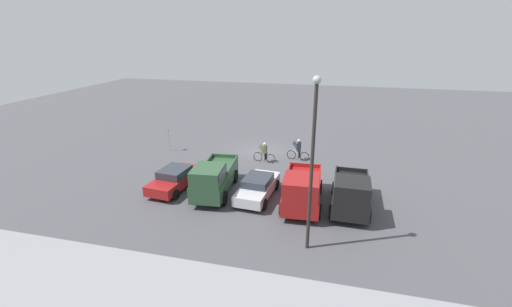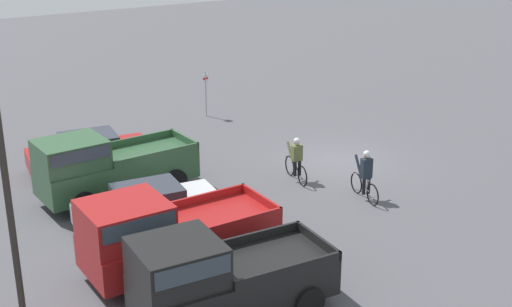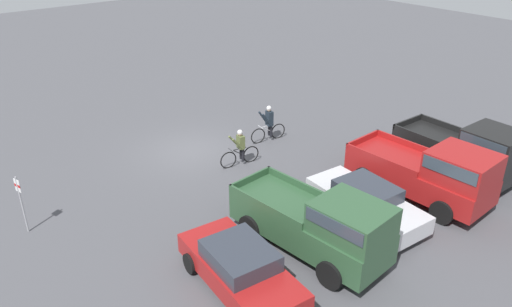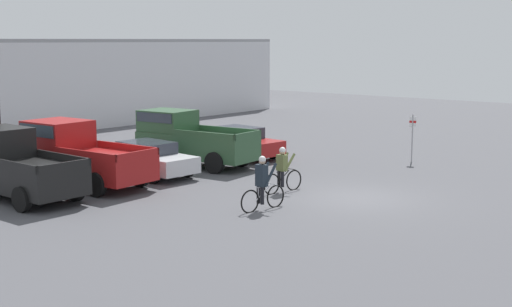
{
  "view_description": "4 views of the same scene",
  "coord_description": "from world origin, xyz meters",
  "px_view_note": "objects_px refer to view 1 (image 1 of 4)",
  "views": [
    {
      "loc": [
        -6.29,
        27.42,
        9.88
      ],
      "look_at": [
        -0.53,
        3.99,
        1.2
      ],
      "focal_mm": 24.0,
      "sensor_mm": 36.0,
      "label": 1
    },
    {
      "loc": [
        -20.78,
        15.76,
        9.9
      ],
      "look_at": [
        -0.53,
        3.99,
        1.2
      ],
      "focal_mm": 50.0,
      "sensor_mm": 36.0,
      "label": 2
    },
    {
      "loc": [
        10.59,
        17.65,
        9.94
      ],
      "look_at": [
        -0.53,
        3.99,
        1.2
      ],
      "focal_mm": 35.0,
      "sensor_mm": 36.0,
      "label": 3
    },
    {
      "loc": [
        -20.67,
        -12.37,
        5.35
      ],
      "look_at": [
        -0.53,
        3.99,
        1.2
      ],
      "focal_mm": 50.0,
      "sensor_mm": 36.0,
      "label": 4
    }
  ],
  "objects_px": {
    "sedan_1": "(175,178)",
    "sedan_0": "(258,187)",
    "pickup_truck_2": "(213,178)",
    "cyclist_0": "(265,152)",
    "cyclist_1": "(298,150)",
    "pickup_truck_0": "(351,193)",
    "pickup_truck_1": "(302,189)",
    "fire_lane_sign": "(169,137)",
    "lamppost": "(312,156)"
  },
  "relations": [
    {
      "from": "pickup_truck_1",
      "to": "fire_lane_sign",
      "type": "relative_size",
      "value": 2.56
    },
    {
      "from": "sedan_1",
      "to": "cyclist_1",
      "type": "bearing_deg",
      "value": -134.97
    },
    {
      "from": "pickup_truck_2",
      "to": "sedan_1",
      "type": "xyz_separation_m",
      "value": [
        2.84,
        -0.35,
        -0.49
      ]
    },
    {
      "from": "pickup_truck_2",
      "to": "fire_lane_sign",
      "type": "bearing_deg",
      "value": -46.57
    },
    {
      "from": "cyclist_1",
      "to": "lamppost",
      "type": "xyz_separation_m",
      "value": [
        -1.93,
        11.83,
        3.85
      ]
    },
    {
      "from": "pickup_truck_2",
      "to": "sedan_1",
      "type": "height_order",
      "value": "pickup_truck_2"
    },
    {
      "from": "fire_lane_sign",
      "to": "cyclist_1",
      "type": "bearing_deg",
      "value": -177.64
    },
    {
      "from": "sedan_0",
      "to": "cyclist_1",
      "type": "distance_m",
      "value": 7.36
    },
    {
      "from": "pickup_truck_0",
      "to": "pickup_truck_2",
      "type": "bearing_deg",
      "value": -0.59
    },
    {
      "from": "sedan_0",
      "to": "sedan_1",
      "type": "relative_size",
      "value": 1.0
    },
    {
      "from": "pickup_truck_1",
      "to": "sedan_0",
      "type": "distance_m",
      "value": 2.96
    },
    {
      "from": "pickup_truck_1",
      "to": "pickup_truck_2",
      "type": "distance_m",
      "value": 5.59
    },
    {
      "from": "pickup_truck_1",
      "to": "cyclist_0",
      "type": "relative_size",
      "value": 2.94
    },
    {
      "from": "pickup_truck_0",
      "to": "cyclist_1",
      "type": "height_order",
      "value": "pickup_truck_0"
    },
    {
      "from": "cyclist_1",
      "to": "lamppost",
      "type": "bearing_deg",
      "value": 99.28
    },
    {
      "from": "cyclist_0",
      "to": "cyclist_1",
      "type": "bearing_deg",
      "value": -156.31
    },
    {
      "from": "sedan_1",
      "to": "lamppost",
      "type": "bearing_deg",
      "value": 153.44
    },
    {
      "from": "pickup_truck_1",
      "to": "pickup_truck_2",
      "type": "relative_size",
      "value": 0.99
    },
    {
      "from": "cyclist_1",
      "to": "sedan_1",
      "type": "bearing_deg",
      "value": 45.03
    },
    {
      "from": "pickup_truck_0",
      "to": "cyclist_1",
      "type": "distance_m",
      "value": 8.64
    },
    {
      "from": "fire_lane_sign",
      "to": "lamppost",
      "type": "height_order",
      "value": "lamppost"
    },
    {
      "from": "sedan_0",
      "to": "pickup_truck_2",
      "type": "relative_size",
      "value": 0.83
    },
    {
      "from": "cyclist_1",
      "to": "lamppost",
      "type": "distance_m",
      "value": 12.59
    },
    {
      "from": "pickup_truck_1",
      "to": "sedan_1",
      "type": "xyz_separation_m",
      "value": [
        8.43,
        -0.63,
        -0.49
      ]
    },
    {
      "from": "sedan_0",
      "to": "fire_lane_sign",
      "type": "height_order",
      "value": "fire_lane_sign"
    },
    {
      "from": "fire_lane_sign",
      "to": "sedan_1",
      "type": "bearing_deg",
      "value": 119.94
    },
    {
      "from": "pickup_truck_0",
      "to": "sedan_1",
      "type": "distance_m",
      "value": 11.21
    },
    {
      "from": "pickup_truck_0",
      "to": "lamppost",
      "type": "distance_m",
      "value": 5.8
    },
    {
      "from": "pickup_truck_0",
      "to": "pickup_truck_1",
      "type": "height_order",
      "value": "same"
    },
    {
      "from": "pickup_truck_1",
      "to": "sedan_0",
      "type": "relative_size",
      "value": 1.19
    },
    {
      "from": "pickup_truck_2",
      "to": "cyclist_0",
      "type": "height_order",
      "value": "pickup_truck_2"
    },
    {
      "from": "sedan_1",
      "to": "fire_lane_sign",
      "type": "xyz_separation_m",
      "value": [
        3.91,
        -6.79,
        0.58
      ]
    },
    {
      "from": "pickup_truck_0",
      "to": "pickup_truck_2",
      "type": "relative_size",
      "value": 0.91
    },
    {
      "from": "pickup_truck_2",
      "to": "fire_lane_sign",
      "type": "relative_size",
      "value": 2.58
    },
    {
      "from": "pickup_truck_2",
      "to": "sedan_1",
      "type": "distance_m",
      "value": 2.91
    },
    {
      "from": "sedan_1",
      "to": "cyclist_1",
      "type": "distance_m",
      "value": 10.25
    },
    {
      "from": "sedan_1",
      "to": "cyclist_1",
      "type": "relative_size",
      "value": 2.48
    },
    {
      "from": "cyclist_0",
      "to": "cyclist_1",
      "type": "height_order",
      "value": "cyclist_1"
    },
    {
      "from": "sedan_1",
      "to": "sedan_0",
      "type": "bearing_deg",
      "value": -179.23
    },
    {
      "from": "pickup_truck_2",
      "to": "pickup_truck_1",
      "type": "bearing_deg",
      "value": 177.11
    },
    {
      "from": "sedan_0",
      "to": "cyclist_1",
      "type": "bearing_deg",
      "value": -102.87
    },
    {
      "from": "pickup_truck_1",
      "to": "cyclist_1",
      "type": "bearing_deg",
      "value": -81.44
    },
    {
      "from": "fire_lane_sign",
      "to": "pickup_truck_0",
      "type": "bearing_deg",
      "value": 154.45
    },
    {
      "from": "pickup_truck_2",
      "to": "cyclist_0",
      "type": "distance_m",
      "value": 6.75
    },
    {
      "from": "pickup_truck_0",
      "to": "sedan_0",
      "type": "xyz_separation_m",
      "value": [
        5.59,
        -0.51,
        -0.49
      ]
    },
    {
      "from": "pickup_truck_0",
      "to": "cyclist_0",
      "type": "relative_size",
      "value": 2.69
    },
    {
      "from": "sedan_1",
      "to": "lamppost",
      "type": "relative_size",
      "value": 0.56
    },
    {
      "from": "pickup_truck_2",
      "to": "cyclist_0",
      "type": "relative_size",
      "value": 2.97
    },
    {
      "from": "sedan_1",
      "to": "pickup_truck_2",
      "type": "bearing_deg",
      "value": 173.07
    },
    {
      "from": "cyclist_1",
      "to": "fire_lane_sign",
      "type": "relative_size",
      "value": 0.87
    }
  ]
}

